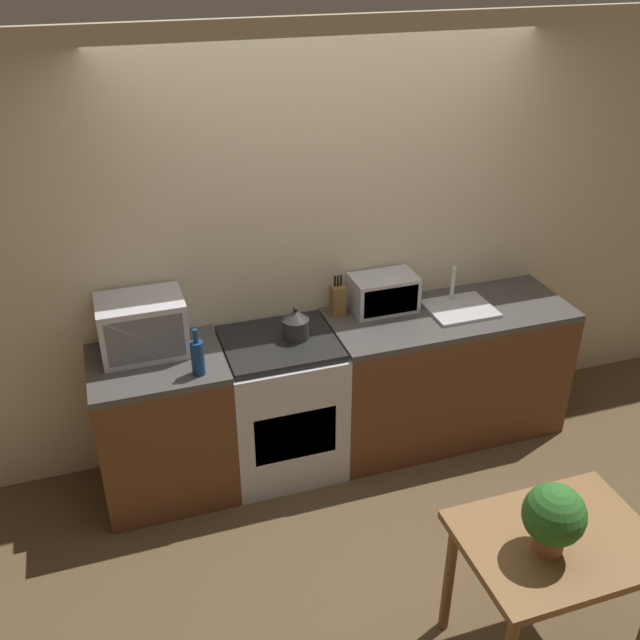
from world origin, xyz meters
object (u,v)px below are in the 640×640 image
toaster_oven (384,293)px  dining_table (555,556)px  kettle (296,324)px  bottle (198,357)px  stove_range (281,404)px  microwave (142,326)px

toaster_oven → dining_table: 1.88m
kettle → bottle: size_ratio=0.73×
stove_range → microwave: size_ratio=1.91×
stove_range → dining_table: bearing=-65.4°
microwave → kettle: bearing=-7.7°
stove_range → kettle: size_ratio=4.53×
stove_range → kettle: 0.55m
kettle → bottle: bearing=-161.4°
kettle → microwave: 0.86m
microwave → dining_table: bearing=-49.8°
toaster_oven → stove_range: bearing=-167.0°
kettle → bottle: bottle is taller
microwave → bottle: 0.41m
bottle → kettle: bearing=18.6°
stove_range → dining_table: (0.77, -1.67, 0.16)m
kettle → dining_table: kettle is taller
microwave → dining_table: 2.39m
stove_range → dining_table: size_ratio=1.09×
dining_table → toaster_oven: bearing=91.5°
kettle → bottle: (-0.60, -0.20, 0.02)m
bottle → dining_table: bearing=-49.4°
stove_range → kettle: kettle is taller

